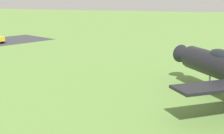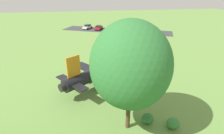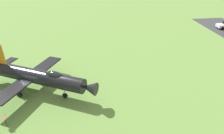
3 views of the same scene
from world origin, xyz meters
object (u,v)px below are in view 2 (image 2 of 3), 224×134
at_px(shrub_near_fence, 148,118).
at_px(parked_car_gray, 134,29).
at_px(info_plaque, 138,90).
at_px(parked_car_white, 87,27).
at_px(display_jet, 104,69).
at_px(shrub_by_tree, 173,123).
at_px(parked_car_blue, 111,28).
at_px(parked_car_green, 121,28).
at_px(shade_tree, 130,65).
at_px(parked_car_red, 99,27).
at_px(parked_car_yellow, 147,30).

xyz_separation_m(shrub_near_fence, parked_car_gray, (41.66, -11.73, 0.27)).
height_order(info_plaque, parked_car_white, parked_car_white).
bearing_deg(display_jet, info_plaque, -85.83).
bearing_deg(shrub_by_tree, parked_car_blue, -3.13).
relative_size(info_plaque, parked_car_blue, 0.25).
distance_m(display_jet, parked_car_green, 36.20).
distance_m(shade_tree, shrub_by_tree, 7.40).
bearing_deg(parked_car_blue, display_jet, -161.33).
height_order(display_jet, shrub_by_tree, display_jet).
relative_size(parked_car_green, parked_car_blue, 1.07).
xyz_separation_m(display_jet, parked_car_red, (37.89, -3.71, -1.33)).
distance_m(shrub_by_tree, parked_car_blue, 46.16).
xyz_separation_m(parked_car_green, parked_car_blue, (1.42, 3.27, 0.01)).
relative_size(parked_car_yellow, parked_car_gray, 1.02).
xyz_separation_m(shade_tree, parked_car_gray, (41.85, -13.83, -5.73)).
height_order(parked_car_yellow, parked_car_blue, parked_car_yellow).
bearing_deg(parked_car_green, parked_car_red, -89.26).
height_order(display_jet, parked_car_yellow, display_jet).
height_order(shrub_by_tree, parked_car_gray, parked_car_gray).
bearing_deg(shade_tree, parked_car_yellow, -23.59).
bearing_deg(parked_car_gray, parked_car_red, -89.80).
relative_size(shrub_near_fence, parked_car_gray, 0.24).
relative_size(display_jet, parked_car_red, 2.66).
xyz_separation_m(parked_car_yellow, parked_car_gray, (1.82, 3.66, 0.01)).
height_order(shrub_by_tree, parked_car_white, parked_car_white).
relative_size(shrub_by_tree, parked_car_gray, 0.26).
bearing_deg(parked_car_blue, shrub_near_fence, -155.32).
bearing_deg(shrub_by_tree, parked_car_yellow, -17.93).
xyz_separation_m(info_plaque, parked_car_white, (44.14, 3.55, -0.09)).
xyz_separation_m(shade_tree, parked_car_blue, (45.18, -6.75, -5.75)).
bearing_deg(info_plaque, parked_car_green, -10.69).
bearing_deg(shrub_by_tree, shade_tree, 77.81).
height_order(shrub_near_fence, parked_car_blue, parked_car_blue).
bearing_deg(parked_car_red, shrub_near_fence, -158.52).
relative_size(shrub_near_fence, info_plaque, 1.05).
xyz_separation_m(shrub_near_fence, shrub_by_tree, (-1.10, -2.14, 0.00)).
distance_m(parked_car_gray, parked_car_red, 12.16).
distance_m(display_jet, info_plaque, 5.64).
xyz_separation_m(shade_tree, parked_car_yellow, (40.03, -17.48, -5.74)).
xyz_separation_m(display_jet, parked_car_white, (39.93, -0.00, -1.34)).
bearing_deg(parked_car_red, parked_car_yellow, -93.50).
xyz_separation_m(info_plaque, parked_car_red, (42.09, -0.16, -0.09)).
relative_size(parked_car_gray, parked_car_red, 1.05).
bearing_deg(parked_car_red, info_plaque, -157.78).
height_order(display_jet, parked_car_red, display_jet).
xyz_separation_m(shrub_near_fence, parked_car_red, (46.95, -0.79, 0.24)).
bearing_deg(parked_car_green, parked_car_yellow, 89.50).
relative_size(display_jet, info_plaque, 11.00).
relative_size(shrub_by_tree, parked_car_red, 0.27).
bearing_deg(shade_tree, parked_car_blue, -8.50).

